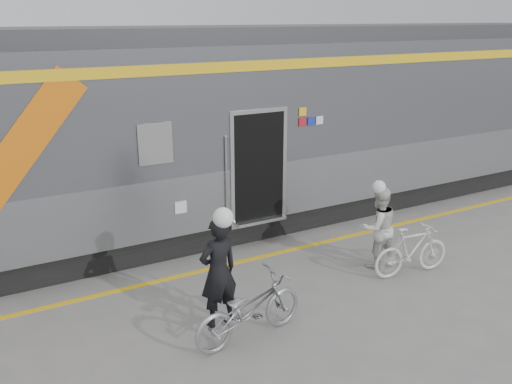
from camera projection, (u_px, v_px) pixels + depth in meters
ground at (304, 317)px, 8.11m from camera, size 90.00×90.00×0.00m
train at (120, 139)px, 10.29m from camera, size 24.00×3.17×4.10m
safety_strip at (239, 262)px, 9.90m from camera, size 24.00×0.12×0.01m
man at (218, 272)px, 7.68m from camera, size 0.65×0.47×1.66m
bicycle_left at (249, 309)px, 7.43m from camera, size 1.80×0.83×0.91m
woman at (378, 228)px, 9.54m from camera, size 0.78×0.64×1.47m
bicycle_right at (412, 250)px, 9.31m from camera, size 1.52×0.60×0.89m
helmet_man at (217, 207)px, 7.38m from camera, size 0.29×0.29×0.29m
helmet_woman at (381, 181)px, 9.28m from camera, size 0.24×0.24×0.24m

